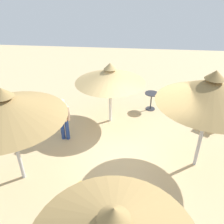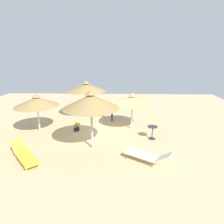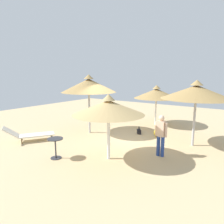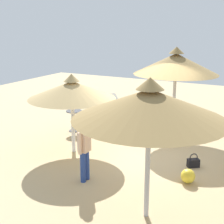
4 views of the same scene
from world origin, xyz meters
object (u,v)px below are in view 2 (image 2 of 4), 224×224
(parasol_umbrella_edge, at_px, (132,100))
(side_table_round, at_px, (152,130))
(lounge_chair_near_left, at_px, (148,156))
(lounge_chair_near_right, at_px, (24,154))
(person_standing_far_left, at_px, (112,109))
(beach_ball, at_px, (78,123))
(parasol_umbrella_far_right, at_px, (37,102))
(handbag, at_px, (77,129))
(parasol_umbrella_front, at_px, (86,87))
(parasol_umbrella_center, at_px, (91,101))

(parasol_umbrella_edge, height_order, side_table_round, parasol_umbrella_edge)
(lounge_chair_near_left, height_order, lounge_chair_near_right, lounge_chair_near_left)
(person_standing_far_left, height_order, beach_ball, person_standing_far_left)
(parasol_umbrella_far_right, distance_m, handbag, 2.85)
(parasol_umbrella_front, bearing_deg, lounge_chair_near_right, 73.20)
(parasol_umbrella_front, relative_size, person_standing_far_left, 1.84)
(handbag, distance_m, side_table_round, 4.58)
(parasol_umbrella_far_right, xyz_separation_m, parasol_umbrella_edge, (-5.66, -0.66, -0.01))
(handbag, bearing_deg, parasol_umbrella_center, 119.95)
(parasol_umbrella_edge, height_order, handbag, parasol_umbrella_edge)
(beach_ball, bearing_deg, handbag, 96.22)
(parasol_umbrella_center, xyz_separation_m, parasol_umbrella_front, (1.00, -4.86, -0.16))
(person_standing_far_left, xyz_separation_m, handbag, (2.12, 1.97, -0.73))
(parasol_umbrella_front, xyz_separation_m, handbag, (0.26, 2.67, -2.14))
(lounge_chair_near_left, bearing_deg, handbag, -42.13)
(lounge_chair_near_right, distance_m, handbag, 3.86)
(lounge_chair_near_left, relative_size, lounge_chair_near_right, 1.05)
(lounge_chair_near_left, height_order, side_table_round, lounge_chair_near_left)
(parasol_umbrella_far_right, height_order, parasol_umbrella_center, parasol_umbrella_center)
(parasol_umbrella_far_right, distance_m, parasol_umbrella_edge, 5.70)
(lounge_chair_near_right, xyz_separation_m, beach_ball, (-1.50, -4.43, -0.14))
(parasol_umbrella_edge, distance_m, lounge_chair_near_left, 4.37)
(parasol_umbrella_far_right, xyz_separation_m, lounge_chair_near_left, (-6.13, 3.42, -1.53))
(parasol_umbrella_far_right, height_order, person_standing_far_left, parasol_umbrella_far_right)
(parasol_umbrella_center, relative_size, lounge_chair_near_left, 1.40)
(parasol_umbrella_front, height_order, beach_ball, parasol_umbrella_front)
(person_standing_far_left, height_order, side_table_round, person_standing_far_left)
(parasol_umbrella_front, distance_m, side_table_round, 5.85)
(lounge_chair_near_right, height_order, handbag, lounge_chair_near_right)
(parasol_umbrella_far_right, bearing_deg, beach_ball, -154.68)
(lounge_chair_near_right, bearing_deg, handbag, -114.58)
(parasol_umbrella_edge, height_order, parasol_umbrella_front, parasol_umbrella_front)
(side_table_round, bearing_deg, lounge_chair_near_left, 77.08)
(parasol_umbrella_edge, relative_size, beach_ball, 7.27)
(parasol_umbrella_center, height_order, side_table_round, parasol_umbrella_center)
(parasol_umbrella_front, relative_size, lounge_chair_near_left, 1.34)
(parasol_umbrella_center, distance_m, side_table_round, 3.90)
(person_standing_far_left, bearing_deg, parasol_umbrella_center, 78.39)
(parasol_umbrella_center, height_order, person_standing_far_left, parasol_umbrella_center)
(side_table_round, xyz_separation_m, beach_ball, (4.55, -1.94, -0.33))
(parasol_umbrella_center, relative_size, parasol_umbrella_edge, 1.19)
(lounge_chair_near_right, height_order, beach_ball, lounge_chair_near_right)
(lounge_chair_near_right, xyz_separation_m, side_table_round, (-6.05, -2.49, 0.19))
(parasol_umbrella_far_right, relative_size, person_standing_far_left, 1.70)
(lounge_chair_near_right, relative_size, side_table_round, 2.73)
(parasol_umbrella_front, relative_size, side_table_round, 3.82)
(lounge_chair_near_left, bearing_deg, side_table_round, -102.92)
(parasol_umbrella_center, bearing_deg, side_table_round, -159.71)
(handbag, relative_size, side_table_round, 0.52)
(parasol_umbrella_edge, xyz_separation_m, lounge_chair_near_right, (5.01, 4.07, -1.55))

